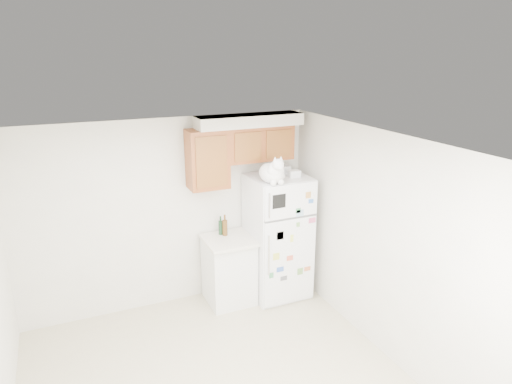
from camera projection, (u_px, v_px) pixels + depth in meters
room_shell at (222, 229)px, 4.29m from camera, size 3.84×4.04×2.52m
refrigerator at (278, 237)px, 6.22m from camera, size 0.76×0.78×1.70m
base_counter at (229, 269)px, 6.13m from camera, size 0.64×0.64×0.92m
cat at (273, 172)px, 5.64m from camera, size 0.36×0.53×0.37m
storage_box_back at (283, 170)px, 6.10m from camera, size 0.20×0.17×0.10m
storage_box_front at (294, 174)px, 5.93m from camera, size 0.16×0.12×0.09m
bottle_green at (221, 225)px, 6.08m from camera, size 0.06×0.06×0.26m
bottle_amber at (225, 225)px, 6.04m from camera, size 0.07×0.07×0.29m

